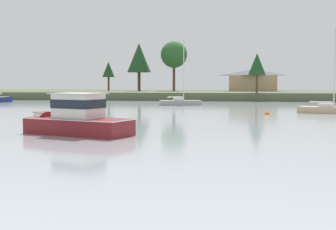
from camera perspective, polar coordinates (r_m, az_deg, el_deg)
The scene contains 12 objects.
far_shore_bank at distance 114.10m, azimuth 4.45°, elevation 2.65°, with size 202.64×51.80×1.59m, color #4C563D.
sailboat_sand at distance 54.70m, azimuth 19.52°, elevation 0.41°, with size 6.92×3.80×10.07m.
cruiser_maroon at distance 31.27m, azimuth -12.24°, elevation -1.14°, with size 8.84×5.20×4.99m.
dinghy_white at distance 47.40m, azimuth -15.37°, elevation -0.08°, with size 3.33×3.77×0.69m.
sailboat_grey at distance 71.24m, azimuth 1.56°, elevation 1.41°, with size 6.76×3.54×10.74m.
mooring_buoy_yellow at distance 77.29m, azimuth -10.01°, elevation 1.44°, with size 0.36×0.36×0.41m.
mooring_buoy_orange at distance 50.94m, azimuth 12.33°, elevation 0.15°, with size 0.50×0.50×0.55m.
shore_tree_far_left at distance 115.85m, azimuth -7.49°, elevation 5.65°, with size 3.14×3.14×7.29m.
shore_tree_right_mid at distance 112.76m, azimuth -3.67°, elevation 7.17°, with size 5.84×5.84×11.76m.
shore_tree_far_right at distance 90.30m, azimuth 11.13°, elevation 6.28°, with size 3.44×3.44×7.72m.
shore_tree_inland_c at distance 114.04m, azimuth 0.75°, elevation 7.58°, with size 6.64×6.64×12.38m.
cottage_behind_trees at distance 110.87m, azimuth 10.60°, elevation 4.36°, with size 11.94×7.84×5.23m.
Camera 1 is at (9.84, -8.75, 3.40)m, focal length 48.48 mm.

